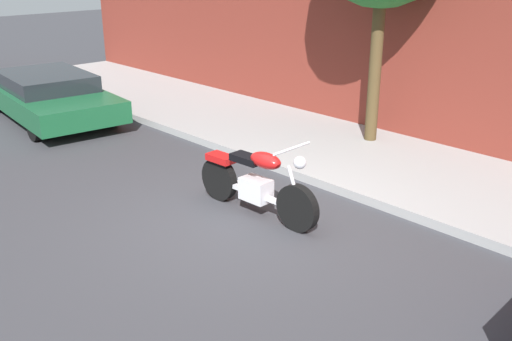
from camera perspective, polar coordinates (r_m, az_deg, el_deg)
The scene contains 4 objects.
ground_plane at distance 8.08m, azimuth -1.08°, elevation -5.17°, with size 60.00×60.00×0.00m, color #38383D.
sidewalk at distance 10.34m, azimuth 12.28°, elevation 0.68°, with size 24.02×3.04×0.14m, color #9B9B9B.
motorcycle at distance 8.18m, azimuth 0.01°, elevation -1.26°, with size 2.18×0.70×1.15m.
parked_car_green at distance 13.77m, azimuth -19.64°, elevation 7.01°, with size 4.52×2.29×1.03m.
Camera 1 is at (5.38, -4.89, 3.52)m, focal length 40.87 mm.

